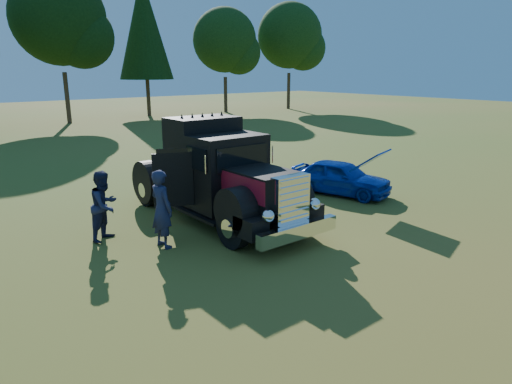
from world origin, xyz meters
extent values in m
plane|color=#345B1A|center=(0.00, 0.00, 0.00)|extent=(120.00, 120.00, 0.00)
cylinder|color=#2D2116|center=(28.00, 29.00, 1.98)|extent=(0.36, 0.36, 3.96)
sphere|color=black|center=(28.00, 29.00, 7.92)|extent=(7.04, 7.04, 7.04)
sphere|color=black|center=(29.32, 28.12, 6.60)|extent=(4.84, 4.84, 4.84)
cylinder|color=#2D2116|center=(20.00, 30.00, 1.80)|extent=(0.36, 0.36, 3.60)
sphere|color=black|center=(20.00, 30.00, 7.20)|extent=(6.40, 6.40, 6.40)
sphere|color=black|center=(21.20, 29.20, 6.00)|extent=(4.40, 4.40, 4.40)
cylinder|color=#2D2116|center=(4.00, 30.00, 2.07)|extent=(0.36, 0.36, 4.14)
sphere|color=black|center=(4.00, 30.00, 8.28)|extent=(7.36, 7.36, 7.36)
sphere|color=black|center=(5.38, 29.08, 6.90)|extent=(5.06, 5.06, 5.06)
cylinder|color=#2D2116|center=(12.00, 31.50, 2.25)|extent=(0.36, 0.36, 4.50)
cone|color=black|center=(12.00, 31.50, 8.12)|extent=(5.00, 5.00, 9.38)
cylinder|color=black|center=(-1.61, -0.88, 0.55)|extent=(0.32, 1.10, 1.10)
cylinder|color=black|center=(0.49, -0.88, 0.55)|extent=(0.32, 1.10, 1.10)
cylinder|color=black|center=(-1.61, 3.92, 0.55)|extent=(0.32, 1.10, 1.10)
cylinder|color=black|center=(0.49, 3.92, 0.55)|extent=(0.32, 1.10, 1.10)
cylinder|color=black|center=(-1.28, 3.92, 0.55)|extent=(0.32, 1.10, 1.10)
cylinder|color=black|center=(0.16, 3.92, 0.55)|extent=(0.32, 1.10, 1.10)
cube|color=black|center=(-0.56, 1.72, 0.62)|extent=(1.60, 6.40, 0.28)
cube|color=white|center=(-0.56, -2.13, 0.55)|extent=(2.50, 0.22, 0.36)
cube|color=white|center=(-0.56, -1.83, 1.25)|extent=(1.05, 0.30, 1.30)
cube|color=black|center=(-0.56, -0.78, 1.30)|extent=(1.35, 1.80, 1.10)
cube|color=maroon|center=(-1.25, -0.78, 1.50)|extent=(0.02, 1.80, 0.60)
cube|color=maroon|center=(0.13, -0.78, 1.50)|extent=(0.02, 1.80, 0.60)
cylinder|color=black|center=(-1.51, -0.88, 0.95)|extent=(0.55, 1.24, 1.24)
cylinder|color=black|center=(0.39, -0.88, 0.95)|extent=(0.55, 1.24, 1.24)
sphere|color=white|center=(-1.34, -1.90, 1.05)|extent=(0.32, 0.32, 0.32)
sphere|color=white|center=(0.22, -1.90, 1.05)|extent=(0.32, 0.32, 0.32)
cube|color=black|center=(-0.56, 0.77, 1.55)|extent=(2.05, 1.30, 2.10)
cube|color=black|center=(-0.56, 0.10, 2.05)|extent=(1.70, 0.05, 0.65)
cube|color=black|center=(-0.56, 2.07, 1.75)|extent=(2.05, 1.30, 2.50)
cube|color=black|center=(-0.56, 3.72, 0.95)|extent=(2.00, 2.00, 0.35)
cube|color=black|center=(-2.10, 1.21, 1.45)|extent=(1.04, 0.47, 1.50)
cube|color=maroon|center=(-2.12, 1.26, 1.30)|extent=(0.80, 0.34, 0.75)
imported|color=#0825B9|center=(4.45, 0.88, 0.62)|extent=(2.44, 3.90, 1.24)
cube|color=#0825B9|center=(3.96, -0.75, 1.55)|extent=(1.51, 1.26, 0.67)
imported|color=#1A1B3E|center=(-2.95, 0.31, 1.00)|extent=(0.55, 0.78, 2.01)
imported|color=#1D1F44|center=(-3.87, 1.73, 0.93)|extent=(1.15, 1.09, 1.86)
camera|label=1|loc=(-7.97, -9.65, 4.39)|focal=32.00mm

